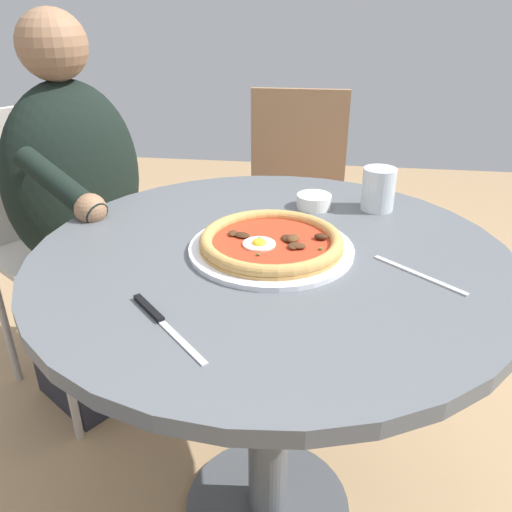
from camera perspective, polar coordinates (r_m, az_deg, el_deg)
name	(u,v)px	position (r m, az deg, el deg)	size (l,w,h in m)	color
ground_plane	(267,510)	(1.48, 1.25, -26.13)	(6.00, 6.00, 0.02)	tan
dining_table	(270,316)	(1.06, 1.57, -6.60)	(0.92, 0.92, 0.73)	#565B60
pizza_on_plate	(271,243)	(0.98, 1.71, 1.42)	(0.31, 0.31, 0.03)	white
water_glass	(378,192)	(1.20, 13.27, 6.88)	(0.07, 0.07, 0.10)	silver
steak_knife	(158,317)	(0.80, -10.75, -6.63)	(0.15, 0.16, 0.01)	silver
ramekin_capers	(314,201)	(1.20, 6.39, 6.07)	(0.08, 0.08, 0.03)	white
fork_utensil	(419,275)	(0.95, 17.45, -1.96)	(0.15, 0.13, 0.00)	#BCBCC1
diner_person	(85,246)	(1.59, -18.24, 1.07)	(0.43, 0.55, 1.14)	#282833
cafe_chair_diner	(59,225)	(1.70, -20.83, 3.23)	(0.58, 0.58, 0.88)	beige
cafe_chair_spare_far	(296,187)	(1.96, 4.40, 7.60)	(0.41, 0.41, 0.86)	#957050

